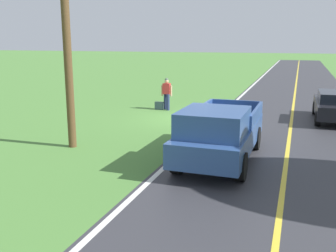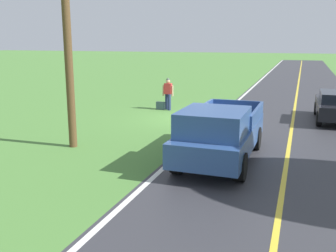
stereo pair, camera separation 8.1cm
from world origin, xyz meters
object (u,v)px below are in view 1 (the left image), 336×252
at_px(suitcase_carried, 159,106).
at_px(pickup_truck_passing, 219,132).
at_px(sedan_near_oncoming, 336,105).
at_px(hitchhiker_walking, 167,92).
at_px(utility_pole_roadside, 66,22).

xyz_separation_m(suitcase_carried, pickup_truck_passing, (-4.99, 8.18, 0.75)).
bearing_deg(suitcase_carried, sedan_near_oncoming, 86.85).
bearing_deg(pickup_truck_passing, sedan_near_oncoming, -116.51).
bearing_deg(sedan_near_oncoming, pickup_truck_passing, 63.49).
distance_m(hitchhiker_walking, utility_pole_roadside, 8.93).
relative_size(hitchhiker_walking, pickup_truck_passing, 0.32).
bearing_deg(suitcase_carried, pickup_truck_passing, 29.47).
relative_size(sedan_near_oncoming, utility_pole_roadside, 0.51).
xyz_separation_m(hitchhiker_walking, sedan_near_oncoming, (-8.56, 0.29, -0.23)).
distance_m(pickup_truck_passing, sedan_near_oncoming, 8.93).
xyz_separation_m(hitchhiker_walking, suitcase_carried, (0.42, 0.09, -0.77)).
relative_size(pickup_truck_passing, sedan_near_oncoming, 1.23).
height_order(hitchhiker_walking, utility_pole_roadside, utility_pole_roadside).
relative_size(suitcase_carried, sedan_near_oncoming, 0.10).
height_order(suitcase_carried, utility_pole_roadside, utility_pole_roadside).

